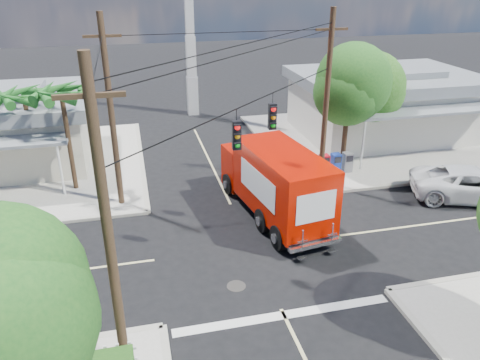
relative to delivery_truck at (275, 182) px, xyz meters
name	(u,v)px	position (x,y,z in m)	size (l,w,h in m)	color
ground	(251,247)	(-1.75, -2.44, -1.73)	(120.00, 120.00, 0.00)	black
sidewalk_ne	(366,140)	(9.13, 8.44, -1.66)	(14.12, 14.12, 0.14)	#A9A398
sidewalk_nw	(19,170)	(-12.63, 8.44, -1.66)	(14.12, 14.12, 0.14)	#A9A398
road_markings	(261,267)	(-1.75, -3.92, -1.72)	(32.00, 32.00, 0.01)	beige
building_ne	(384,102)	(10.75, 9.52, 0.59)	(11.80, 10.20, 4.50)	silver
radio_tower	(190,41)	(-1.25, 17.56, 3.91)	(0.80, 0.80, 17.00)	silver
tree_sw_front	(16,306)	(-8.74, -9.99, 2.60)	(3.88, 3.78, 6.03)	#422D1C
tree_ne_front	(350,88)	(5.46, 4.31, 3.04)	(4.21, 4.14, 6.66)	#422D1C
tree_ne_back	(373,87)	(8.06, 6.51, 2.46)	(3.77, 3.66, 5.82)	#422D1C
palm_nw_front	(61,95)	(-9.25, 5.06, 3.31)	(3.01, 3.08, 5.59)	#422D1C
palm_nw_back	(24,98)	(-11.25, 6.56, 2.94)	(3.01, 3.08, 5.19)	#422D1C
utility_poles	(204,131)	(-3.33, -0.84, 2.94)	(12.00, 10.68, 9.00)	#473321
vending_boxes	(336,163)	(4.75, 3.76, -1.04)	(1.90, 0.50, 1.10)	#A30815
delivery_truck	(275,182)	(0.00, 0.00, 0.00)	(3.56, 8.12, 3.40)	black
parked_car	(472,184)	(10.09, -0.64, -0.92)	(2.70, 5.84, 1.62)	silver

